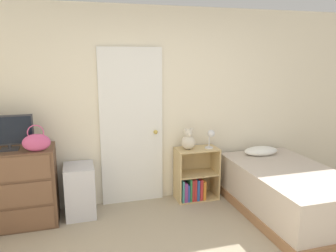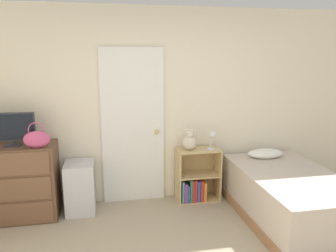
% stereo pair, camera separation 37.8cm
% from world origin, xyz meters
% --- Properties ---
extents(wall_back, '(10.00, 0.06, 2.55)m').
position_xyz_m(wall_back, '(0.00, 2.13, 1.27)').
color(wall_back, beige).
rests_on(wall_back, ground_plane).
extents(door_closed, '(0.81, 0.09, 2.04)m').
position_xyz_m(door_closed, '(-0.32, 2.08, 1.02)').
color(door_closed, white).
rests_on(door_closed, ground_plane).
extents(dresser, '(0.94, 0.50, 0.91)m').
position_xyz_m(dresser, '(-1.74, 1.83, 0.45)').
color(dresser, brown).
rests_on(dresser, ground_plane).
extents(tv, '(0.53, 0.16, 0.39)m').
position_xyz_m(tv, '(-1.74, 1.82, 1.11)').
color(tv, '#2D2D33').
rests_on(tv, dresser).
extents(handbag, '(0.30, 0.10, 0.30)m').
position_xyz_m(handbag, '(-1.44, 1.68, 1.01)').
color(handbag, '#C64C7F').
rests_on(handbag, dresser).
extents(storage_bin, '(0.36, 0.43, 0.64)m').
position_xyz_m(storage_bin, '(-1.02, 1.87, 0.32)').
color(storage_bin, silver).
rests_on(storage_bin, ground_plane).
extents(bookshelf, '(0.57, 0.32, 0.71)m').
position_xyz_m(bookshelf, '(0.50, 1.92, 0.27)').
color(bookshelf, tan).
rests_on(bookshelf, ground_plane).
extents(teddy_bear, '(0.19, 0.19, 0.29)m').
position_xyz_m(teddy_bear, '(0.41, 1.92, 0.84)').
color(teddy_bear, beige).
rests_on(teddy_bear, bookshelf).
extents(desk_lamp, '(0.12, 0.12, 0.25)m').
position_xyz_m(desk_lamp, '(0.71, 1.88, 0.89)').
color(desk_lamp, silver).
rests_on(desk_lamp, bookshelf).
extents(bed, '(1.09, 1.82, 0.69)m').
position_xyz_m(bed, '(1.45, 1.18, 0.29)').
color(bed, '#996B47').
rests_on(bed, ground_plane).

